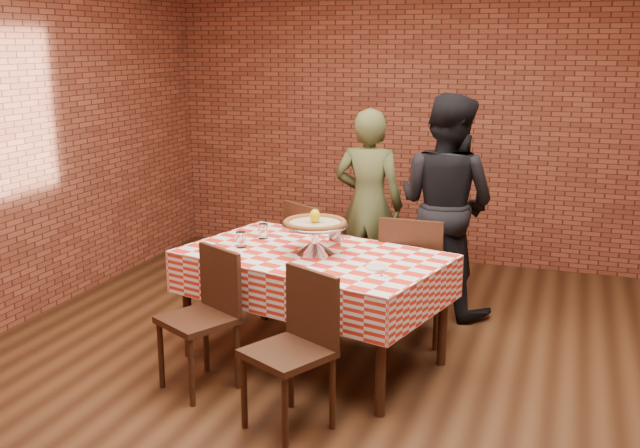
% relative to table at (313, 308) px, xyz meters
% --- Properties ---
extents(ground, '(6.00, 6.00, 0.00)m').
position_rel_table_xyz_m(ground, '(0.40, -0.35, -0.38)').
color(ground, black).
rests_on(ground, ground).
extents(back_wall, '(5.50, 0.00, 5.50)m').
position_rel_table_xyz_m(back_wall, '(0.40, 2.65, 1.08)').
color(back_wall, brown).
rests_on(back_wall, ground).
extents(table, '(1.86, 1.38, 0.75)m').
position_rel_table_xyz_m(table, '(0.00, 0.00, 0.00)').
color(table, '#381E10').
rests_on(table, ground).
extents(tablecloth, '(1.91, 1.43, 0.29)m').
position_rel_table_xyz_m(tablecloth, '(-0.00, -0.00, 0.24)').
color(tablecloth, red).
rests_on(tablecloth, table).
extents(pizza_stand, '(0.54, 0.54, 0.20)m').
position_rel_table_xyz_m(pizza_stand, '(0.01, -0.00, 0.48)').
color(pizza_stand, silver).
rests_on(pizza_stand, tablecloth).
extents(pizza, '(0.50, 0.50, 0.03)m').
position_rel_table_xyz_m(pizza, '(0.01, -0.00, 0.58)').
color(pizza, beige).
rests_on(pizza, pizza_stand).
extents(lemon, '(0.08, 0.08, 0.09)m').
position_rel_table_xyz_m(lemon, '(0.01, -0.00, 0.64)').
color(lemon, yellow).
rests_on(lemon, pizza).
extents(water_glass_left, '(0.08, 0.08, 0.11)m').
position_rel_table_xyz_m(water_glass_left, '(-0.51, -0.03, 0.44)').
color(water_glass_left, white).
rests_on(water_glass_left, tablecloth).
extents(water_glass_right, '(0.08, 0.08, 0.11)m').
position_rel_table_xyz_m(water_glass_right, '(-0.46, 0.24, 0.44)').
color(water_glass_right, white).
rests_on(water_glass_right, tablecloth).
extents(side_plate, '(0.17, 0.17, 0.01)m').
position_rel_table_xyz_m(side_plate, '(0.48, -0.19, 0.39)').
color(side_plate, white).
rests_on(side_plate, tablecloth).
extents(sweetener_packet_a, '(0.06, 0.05, 0.00)m').
position_rel_table_xyz_m(sweetener_packet_a, '(0.53, -0.34, 0.39)').
color(sweetener_packet_a, white).
rests_on(sweetener_packet_a, tablecloth).
extents(sweetener_packet_b, '(0.06, 0.06, 0.00)m').
position_rel_table_xyz_m(sweetener_packet_b, '(0.57, -0.33, 0.39)').
color(sweetener_packet_b, white).
rests_on(sweetener_packet_b, tablecloth).
extents(condiment_caddy, '(0.11, 0.09, 0.13)m').
position_rel_table_xyz_m(condiment_caddy, '(0.08, 0.26, 0.45)').
color(condiment_caddy, silver).
rests_on(condiment_caddy, tablecloth).
extents(chair_near_left, '(0.54, 0.54, 0.88)m').
position_rel_table_xyz_m(chair_near_left, '(-0.53, -0.62, 0.06)').
color(chair_near_left, '#381E10').
rests_on(chair_near_left, ground).
extents(chair_near_right, '(0.55, 0.55, 0.89)m').
position_rel_table_xyz_m(chair_near_right, '(0.18, -0.90, 0.07)').
color(chair_near_right, '#381E10').
rests_on(chair_near_right, ground).
extents(chair_far_left, '(0.60, 0.60, 0.92)m').
position_rel_table_xyz_m(chair_far_left, '(-0.23, 0.85, 0.08)').
color(chair_far_left, '#381E10').
rests_on(chair_far_left, ground).
extents(chair_far_right, '(0.45, 0.45, 0.93)m').
position_rel_table_xyz_m(chair_far_right, '(0.56, 0.63, 0.09)').
color(chair_far_right, '#381E10').
rests_on(chair_far_right, ground).
extents(diner_olive, '(0.59, 0.39, 1.59)m').
position_rel_table_xyz_m(diner_olive, '(-0.01, 1.38, 0.42)').
color(diner_olive, '#4A512C').
rests_on(diner_olive, ground).
extents(diner_black, '(1.03, 0.92, 1.73)m').
position_rel_table_xyz_m(diner_black, '(0.65, 1.27, 0.49)').
color(diner_black, black).
rests_on(diner_black, ground).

